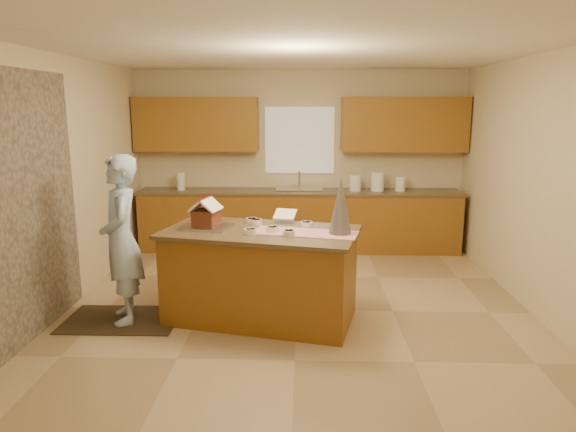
# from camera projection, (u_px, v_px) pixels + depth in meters

# --- Properties ---
(floor) EXTENTS (5.50, 5.50, 0.00)m
(floor) POSITION_uv_depth(u_px,v_px,m) (297.00, 310.00, 5.62)
(floor) COLOR tan
(floor) RESTS_ON ground
(ceiling) EXTENTS (5.50, 5.50, 0.00)m
(ceiling) POSITION_uv_depth(u_px,v_px,m) (298.00, 50.00, 5.06)
(ceiling) COLOR silver
(ceiling) RESTS_ON floor
(wall_back) EXTENTS (5.50, 5.50, 0.00)m
(wall_back) POSITION_uv_depth(u_px,v_px,m) (300.00, 160.00, 8.03)
(wall_back) COLOR beige
(wall_back) RESTS_ON floor
(wall_front) EXTENTS (5.50, 5.50, 0.00)m
(wall_front) POSITION_uv_depth(u_px,v_px,m) (290.00, 268.00, 2.65)
(wall_front) COLOR beige
(wall_front) RESTS_ON floor
(wall_left) EXTENTS (5.50, 5.50, 0.00)m
(wall_left) POSITION_uv_depth(u_px,v_px,m) (58.00, 186.00, 5.42)
(wall_left) COLOR beige
(wall_left) RESTS_ON floor
(wall_right) EXTENTS (5.50, 5.50, 0.00)m
(wall_right) POSITION_uv_depth(u_px,v_px,m) (543.00, 188.00, 5.27)
(wall_right) COLOR beige
(wall_right) RESTS_ON floor
(stone_accent) EXTENTS (0.00, 2.50, 2.50)m
(stone_accent) POSITION_uv_depth(u_px,v_px,m) (20.00, 210.00, 4.66)
(stone_accent) COLOR gray
(stone_accent) RESTS_ON wall_left
(window_curtain) EXTENTS (1.05, 0.03, 1.00)m
(window_curtain) POSITION_uv_depth(u_px,v_px,m) (300.00, 141.00, 7.94)
(window_curtain) COLOR white
(window_curtain) RESTS_ON wall_back
(back_counter_base) EXTENTS (4.80, 0.60, 0.88)m
(back_counter_base) POSITION_uv_depth(u_px,v_px,m) (299.00, 221.00, 7.93)
(back_counter_base) COLOR brown
(back_counter_base) RESTS_ON floor
(back_counter_top) EXTENTS (4.85, 0.63, 0.04)m
(back_counter_top) POSITION_uv_depth(u_px,v_px,m) (299.00, 192.00, 7.83)
(back_counter_top) COLOR brown
(back_counter_top) RESTS_ON back_counter_base
(upper_cabinet_left) EXTENTS (1.85, 0.35, 0.80)m
(upper_cabinet_left) POSITION_uv_depth(u_px,v_px,m) (196.00, 124.00, 7.79)
(upper_cabinet_left) COLOR olive
(upper_cabinet_left) RESTS_ON wall_back
(upper_cabinet_right) EXTENTS (1.85, 0.35, 0.80)m
(upper_cabinet_right) POSITION_uv_depth(u_px,v_px,m) (404.00, 124.00, 7.70)
(upper_cabinet_right) COLOR olive
(upper_cabinet_right) RESTS_ON wall_back
(sink) EXTENTS (0.70, 0.45, 0.12)m
(sink) POSITION_uv_depth(u_px,v_px,m) (299.00, 192.00, 7.83)
(sink) COLOR silver
(sink) RESTS_ON back_counter_top
(faucet) EXTENTS (0.03, 0.03, 0.28)m
(faucet) POSITION_uv_depth(u_px,v_px,m) (299.00, 180.00, 7.97)
(faucet) COLOR silver
(faucet) RESTS_ON back_counter_top
(island_base) EXTENTS (2.00, 1.31, 0.90)m
(island_base) POSITION_uv_depth(u_px,v_px,m) (261.00, 277.00, 5.32)
(island_base) COLOR brown
(island_base) RESTS_ON floor
(island_top) EXTENTS (2.10, 1.41, 0.04)m
(island_top) POSITION_uv_depth(u_px,v_px,m) (260.00, 232.00, 5.23)
(island_top) COLOR brown
(island_top) RESTS_ON island_base
(table_runner) EXTENTS (1.08, 0.59, 0.01)m
(table_runner) POSITION_uv_depth(u_px,v_px,m) (305.00, 233.00, 5.11)
(table_runner) COLOR #AD0C22
(table_runner) RESTS_ON island_top
(baking_tray) EXTENTS (0.54, 0.44, 0.03)m
(baking_tray) POSITION_uv_depth(u_px,v_px,m) (206.00, 227.00, 5.31)
(baking_tray) COLOR silver
(baking_tray) RESTS_ON island_top
(cookbook) EXTENTS (0.26, 0.22, 0.10)m
(cookbook) POSITION_uv_depth(u_px,v_px,m) (285.00, 214.00, 5.53)
(cookbook) COLOR white
(cookbook) RESTS_ON island_top
(tinsel_tree) EXTENTS (0.27, 0.27, 0.56)m
(tinsel_tree) POSITION_uv_depth(u_px,v_px,m) (340.00, 206.00, 5.01)
(tinsel_tree) COLOR #9FA0AB
(tinsel_tree) RESTS_ON island_top
(rug) EXTENTS (1.15, 0.75, 0.01)m
(rug) POSITION_uv_depth(u_px,v_px,m) (122.00, 320.00, 5.36)
(rug) COLOR black
(rug) RESTS_ON floor
(boy) EXTENTS (0.60, 0.72, 1.70)m
(boy) POSITION_uv_depth(u_px,v_px,m) (121.00, 240.00, 5.18)
(boy) COLOR #ACC9F4
(boy) RESTS_ON rug
(canister_a) EXTENTS (0.17, 0.17, 0.24)m
(canister_a) POSITION_uv_depth(u_px,v_px,m) (355.00, 183.00, 7.78)
(canister_a) COLOR white
(canister_a) RESTS_ON back_counter_top
(canister_b) EXTENTS (0.20, 0.20, 0.28)m
(canister_b) POSITION_uv_depth(u_px,v_px,m) (377.00, 181.00, 7.76)
(canister_b) COLOR white
(canister_b) RESTS_ON back_counter_top
(canister_c) EXTENTS (0.15, 0.15, 0.22)m
(canister_c) POSITION_uv_depth(u_px,v_px,m) (400.00, 184.00, 7.76)
(canister_c) COLOR white
(canister_c) RESTS_ON back_counter_top
(paper_towel) EXTENTS (0.12, 0.12, 0.26)m
(paper_towel) POSITION_uv_depth(u_px,v_px,m) (181.00, 181.00, 7.86)
(paper_towel) COLOR white
(paper_towel) RESTS_ON back_counter_top
(gingerbread_house) EXTENTS (0.34, 0.34, 0.29)m
(gingerbread_house) POSITION_uv_depth(u_px,v_px,m) (206.00, 215.00, 5.29)
(gingerbread_house) COLOR #592B17
(gingerbread_house) RESTS_ON baking_tray
(candy_bowls) EXTENTS (0.71, 0.66, 0.06)m
(candy_bowls) POSITION_uv_depth(u_px,v_px,m) (271.00, 227.00, 5.25)
(candy_bowls) COLOR orange
(candy_bowls) RESTS_ON island_top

